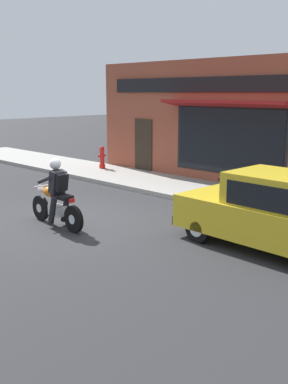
{
  "coord_description": "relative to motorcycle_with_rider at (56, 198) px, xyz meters",
  "views": [
    {
      "loc": [
        -6.32,
        -8.7,
        3.11
      ],
      "look_at": [
        0.61,
        -1.95,
        0.95
      ],
      "focal_mm": 42.0,
      "sensor_mm": 36.0,
      "label": 1
    }
  ],
  "objects": [
    {
      "name": "ground_plane",
      "position": [
        0.43,
        0.1,
        -0.68
      ],
      "size": [
        80.0,
        80.0,
        0.0
      ],
      "primitive_type": "plane",
      "color": "#2B2B2D"
    },
    {
      "name": "sidewalk_curb",
      "position": [
        5.2,
        3.1,
        -0.61
      ],
      "size": [
        2.6,
        22.0,
        0.14
      ],
      "primitive_type": "cube",
      "color": "#9E9B93",
      "rests_on": "ground"
    },
    {
      "name": "storefront_building",
      "position": [
        6.73,
        0.8,
        1.43
      ],
      "size": [
        1.25,
        9.58,
        4.2
      ],
      "color": "brown",
      "rests_on": "ground"
    },
    {
      "name": "motorcycle_with_rider",
      "position": [
        0.0,
        0.0,
        0.0
      ],
      "size": [
        0.56,
        2.02,
        1.62
      ],
      "color": "black",
      "rests_on": "ground"
    },
    {
      "name": "car_hatchback",
      "position": [
        2.08,
        -4.4,
        0.09
      ],
      "size": [
        1.77,
        3.84,
        1.57
      ],
      "color": "black",
      "rests_on": "ground"
    },
    {
      "name": "fire_hydrant",
      "position": [
        5.6,
        4.91,
        -0.11
      ],
      "size": [
        0.36,
        0.24,
        0.88
      ],
      "color": "red",
      "rests_on": "sidewalk_curb"
    }
  ]
}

